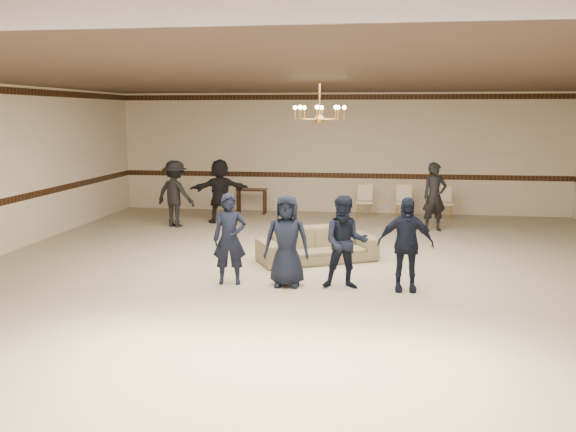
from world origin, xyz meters
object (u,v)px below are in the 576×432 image
settee (317,245)px  banquet_chair_left (365,201)px  banquet_chair_right (444,203)px  chandelier (320,100)px  boy_c (345,242)px  boy_a (230,239)px  adult_mid (220,191)px  banquet_chair_mid (404,202)px  adult_left (175,194)px  console_table (252,201)px  boy_d (405,244)px  boy_b (287,241)px  adult_right (434,197)px

settee → banquet_chair_left: 5.02m
banquet_chair_right → banquet_chair_left: bearing=175.3°
chandelier → boy_c: size_ratio=0.66×
boy_a → adult_mid: adult_mid is taller
banquet_chair_mid → adult_left: bearing=-154.6°
chandelier → settee: (-0.04, 0.23, -2.57)m
banquet_chair_left → banquet_chair_mid: bearing=-2.1°
console_table → adult_left: bearing=-121.8°
adult_left → banquet_chair_right: size_ratio=1.86×
boy_a → boy_d: (2.70, 0.00, 0.00)m
boy_d → banquet_chair_right: boy_d is taller
boy_d → boy_b: bearing=177.4°
boy_d → adult_left: adult_left is taller
adult_mid → boy_d: bearing=105.5°
adult_left → banquet_chair_mid: adult_left is taller
console_table → chandelier: bearing=-65.3°
boy_d → console_table: bearing=116.3°
adult_mid → banquet_chair_right: size_ratio=1.86×
adult_mid → boy_a: bearing=83.3°
boy_d → adult_right: size_ratio=0.91×
boy_c → boy_b: bearing=176.0°
boy_a → console_table: size_ratio=1.79×
chandelier → boy_a: 2.88m
boy_a → boy_d: same height
adult_left → banquet_chair_mid: bearing=-141.1°
boy_d → banquet_chair_right: 6.75m
chandelier → boy_c: chandelier is taller
console_table → banquet_chair_right: bearing=-0.8°
boy_d → chandelier: bearing=132.6°
settee → boy_a: bearing=-153.4°
boy_a → banquet_chair_mid: 7.26m
adult_left → banquet_chair_left: (4.39, 1.93, -0.36)m
banquet_chair_mid → console_table: size_ratio=1.06×
settee → adult_right: 4.10m
adult_right → banquet_chair_right: (0.39, 1.63, -0.36)m
chandelier → settee: bearing=101.2°
boy_c → console_table: boy_c is taller
chandelier → boy_a: (-1.25, -1.44, -2.16)m
banquet_chair_left → banquet_chair_right: bearing=-2.1°
adult_mid → console_table: (0.49, 1.43, -0.45)m
chandelier → boy_c: (0.55, -1.44, -2.16)m
boy_b → adult_left: size_ratio=0.91×
console_table → settee: bearing=-64.9°
boy_a → boy_c: 1.80m
banquet_chair_mid → settee: bearing=-103.6°
chandelier → boy_b: bearing=-103.9°
boy_b → banquet_chair_left: (1.04, 6.63, -0.29)m
boy_d → settee: (-1.49, 1.66, -0.41)m
chandelier → banquet_chair_right: size_ratio=1.12×
banquet_chair_mid → console_table: 4.01m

